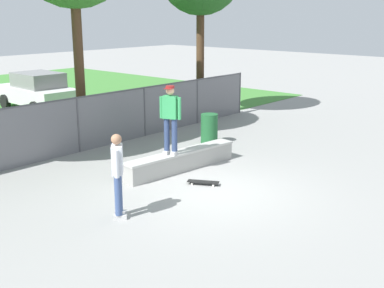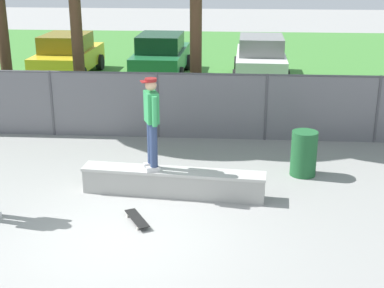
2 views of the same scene
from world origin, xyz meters
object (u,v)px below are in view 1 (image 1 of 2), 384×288
Objects in this scene: concrete_ledge at (181,160)px; bystander at (118,172)px; skateboard at (203,182)px; car_white at (38,91)px; trash_bin at (209,129)px; skateboarder at (170,116)px.

bystander is at bearing -159.25° from concrete_ledge.
skateboard is at bearing -113.12° from concrete_ledge.
concrete_ledge is 10.95m from car_white.
concrete_ledge is 3.00m from trash_bin.
concrete_ledge is 0.87× the size of car_white.
bystander reaches higher than concrete_ledge.
bystander is 6.50m from trash_bin.
bystander is at bearing -156.52° from skateboarder.
skateboarder is 11.05m from car_white.
skateboarder is 2.31× the size of skateboard.
skateboarder reaches higher than bystander.
concrete_ledge is 2.01× the size of skateboarder.
car_white reaches higher than concrete_ledge.
concrete_ledge is 2.03× the size of bystander.
concrete_ledge is 1.36m from skateboard.
car_white reaches higher than skateboard.
car_white is at bearing 76.36° from skateboarder.
bystander is (-2.86, -1.24, -0.56)m from skateboarder.
skateboard is (-0.53, -1.24, -0.20)m from concrete_ledge.
skateboarder is at bearing 179.22° from concrete_ledge.
skateboard is 12.29m from car_white.
trash_bin reaches higher than skateboard.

